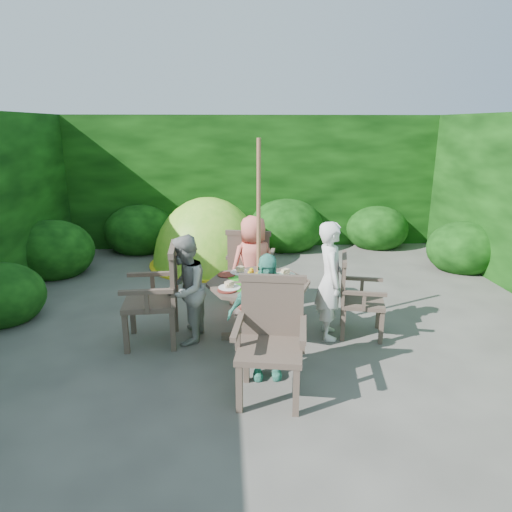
{
  "coord_description": "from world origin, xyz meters",
  "views": [
    {
      "loc": [
        -0.58,
        -5.22,
        2.33
      ],
      "look_at": [
        -0.23,
        -0.11,
        0.85
      ],
      "focal_mm": 32.0,
      "sensor_mm": 36.0,
      "label": 1
    }
  ],
  "objects": [
    {
      "name": "garden_chair_left",
      "position": [
        -1.32,
        -0.52,
        0.56
      ],
      "size": [
        0.59,
        0.65,
        1.05
      ],
      "rotation": [
        0.0,
        0.0,
        -1.53
      ],
      "color": "#3E3128",
      "rests_on": "ground"
    },
    {
      "name": "garden_chair_front",
      "position": [
        -0.2,
        -1.61,
        0.54
      ],
      "size": [
        0.69,
        0.64,
        1.02
      ],
      "rotation": [
        0.0,
        0.0,
        -0.17
      ],
      "color": "#3E3128",
      "rests_on": "ground"
    },
    {
      "name": "hedge_enclosure",
      "position": [
        0.0,
        1.33,
        1.25
      ],
      "size": [
        9.0,
        9.0,
        2.5
      ],
      "color": "black",
      "rests_on": "ground"
    },
    {
      "name": "ground",
      "position": [
        0.0,
        0.0,
        0.0
      ],
      "size": [
        60.0,
        60.0,
        0.0
      ],
      "primitive_type": "plane",
      "color": "#4A4742",
      "rests_on": "ground"
    },
    {
      "name": "child_front",
      "position": [
        -0.22,
        -1.31,
        0.61
      ],
      "size": [
        0.72,
        0.3,
        1.22
      ],
      "primitive_type": "imported",
      "rotation": [
        0.0,
        0.0,
        -0.0
      ],
      "color": "#4AAC93",
      "rests_on": "ground"
    },
    {
      "name": "patio_table",
      "position": [
        -0.22,
        -0.51,
        0.57
      ],
      "size": [
        1.17,
        1.17,
        0.8
      ],
      "rotation": [
        0.0,
        0.0,
        0.01
      ],
      "color": "#3E3128",
      "rests_on": "ground"
    },
    {
      "name": "dome_tent",
      "position": [
        -0.88,
        2.39,
        0.0
      ],
      "size": [
        2.27,
        2.27,
        2.31
      ],
      "rotation": [
        0.0,
        0.0,
        0.23
      ],
      "color": "#6CC726",
      "rests_on": "ground"
    },
    {
      "name": "child_right",
      "position": [
        0.57,
        -0.51,
        0.67
      ],
      "size": [
        0.35,
        0.5,
        1.33
      ],
      "primitive_type": "imported",
      "rotation": [
        0.0,
        0.0,
        1.51
      ],
      "color": "white",
      "rests_on": "ground"
    },
    {
      "name": "child_left",
      "position": [
        -1.03,
        -0.52,
        0.6
      ],
      "size": [
        0.54,
        0.65,
        1.21
      ],
      "primitive_type": "imported",
      "rotation": [
        0.0,
        0.0,
        -1.72
      ],
      "color": "#989994",
      "rests_on": "ground"
    },
    {
      "name": "garden_chair_back",
      "position": [
        -0.26,
        0.58,
        0.53
      ],
      "size": [
        0.69,
        0.64,
        0.99
      ],
      "rotation": [
        0.0,
        0.0,
        2.93
      ],
      "color": "#3E3128",
      "rests_on": "ground"
    },
    {
      "name": "parasol_pole",
      "position": [
        -0.23,
        -0.51,
        1.1
      ],
      "size": [
        0.04,
        0.04,
        2.2
      ],
      "primitive_type": "cylinder",
      "rotation": [
        0.0,
        0.0,
        0.01
      ],
      "color": "brown",
      "rests_on": "ground"
    },
    {
      "name": "child_back",
      "position": [
        -0.24,
        0.29,
        0.63
      ],
      "size": [
        0.71,
        0.58,
        1.25
      ],
      "primitive_type": "imported",
      "rotation": [
        0.0,
        0.0,
        3.49
      ],
      "color": "#E97060",
      "rests_on": "ground"
    },
    {
      "name": "garden_chair_right",
      "position": [
        0.87,
        -0.49,
        0.47
      ],
      "size": [
        0.59,
        0.63,
        0.89
      ],
      "rotation": [
        0.0,
        0.0,
        1.33
      ],
      "color": "#3E3128",
      "rests_on": "ground"
    }
  ]
}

